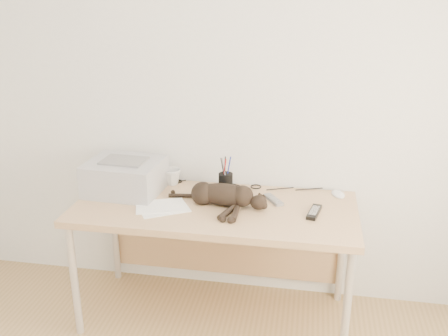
% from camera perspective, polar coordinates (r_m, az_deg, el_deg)
% --- Properties ---
extents(wall_back, '(3.50, 0.00, 3.50)m').
position_cam_1_polar(wall_back, '(3.00, 0.19, 8.30)').
color(wall_back, silver).
rests_on(wall_back, floor).
extents(desk, '(1.60, 0.70, 0.74)m').
position_cam_1_polar(desk, '(2.97, -0.74, -5.99)').
color(desk, tan).
rests_on(desk, floor).
extents(printer, '(0.45, 0.39, 0.20)m').
position_cam_1_polar(printer, '(3.05, -11.24, -0.93)').
color(printer, '#ABABB0').
rests_on(printer, desk).
extents(papers, '(0.35, 0.30, 0.01)m').
position_cam_1_polar(papers, '(2.83, -7.11, -4.47)').
color(papers, white).
rests_on(papers, desk).
extents(cat, '(0.59, 0.31, 0.14)m').
position_cam_1_polar(cat, '(2.82, -0.37, -3.18)').
color(cat, black).
rests_on(cat, desk).
extents(mug, '(0.15, 0.15, 0.10)m').
position_cam_1_polar(mug, '(3.14, -5.96, -1.01)').
color(mug, silver).
rests_on(mug, desk).
extents(pen_cup, '(0.09, 0.09, 0.22)m').
position_cam_1_polar(pen_cup, '(3.00, 0.19, -1.66)').
color(pen_cup, black).
rests_on(pen_cup, desk).
extents(remote_grey, '(0.13, 0.16, 0.02)m').
position_cam_1_polar(remote_grey, '(2.91, 5.67, -3.63)').
color(remote_grey, slate).
rests_on(remote_grey, desk).
extents(remote_black, '(0.09, 0.19, 0.02)m').
position_cam_1_polar(remote_black, '(2.78, 10.26, -4.98)').
color(remote_black, black).
rests_on(remote_black, desk).
extents(mouse, '(0.11, 0.14, 0.04)m').
position_cam_1_polar(mouse, '(3.05, 12.91, -2.69)').
color(mouse, white).
rests_on(mouse, desk).
extents(cable_tangle, '(1.36, 0.07, 0.01)m').
position_cam_1_polar(cable_tangle, '(3.12, 0.02, -1.90)').
color(cable_tangle, black).
rests_on(cable_tangle, desk).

